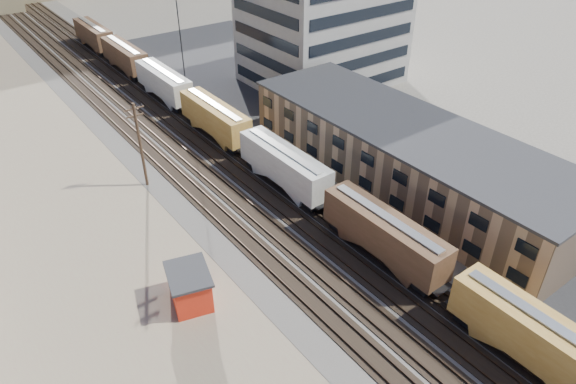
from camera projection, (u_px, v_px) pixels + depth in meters
ballast_bed at (183, 138)px, 67.83m from camera, size 18.00×200.00×0.06m
dirt_yard at (48, 231)px, 51.17m from camera, size 24.00×180.00×0.03m
asphalt_lot at (382, 134)px, 68.81m from camera, size 26.00×120.00×0.04m
rail_tracks at (179, 138)px, 67.50m from camera, size 11.40×200.00×0.24m
freight_train at (247, 139)px, 61.56m from camera, size 3.00×119.74×4.46m
warehouse at (406, 155)px, 56.62m from camera, size 12.40×40.40×7.25m
office_tower at (323, 23)px, 79.99m from camera, size 22.60×18.60×18.45m
utility_pole_north at (140, 144)px, 55.33m from camera, size 2.20×0.32×10.00m
radio_mast at (181, 42)px, 72.47m from camera, size 1.20×0.16×18.00m
maintenance_shed at (190, 287)px, 42.26m from camera, size 4.41×5.09×3.19m
parked_car_blue at (316, 99)px, 76.57m from camera, size 6.02×6.02×1.62m
parked_car_far at (360, 75)px, 85.02m from camera, size 2.60×4.90×1.59m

